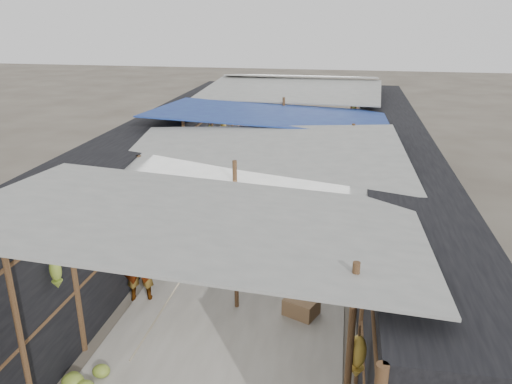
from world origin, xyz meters
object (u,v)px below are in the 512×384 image
Objects in this scene: crate_near at (301,307)px; vendor_seated at (308,232)px; vendor_elderly at (138,260)px; shopper_blue at (256,174)px; black_basin at (319,195)px.

crate_near is 2.33m from vendor_seated.
vendor_seated is at bearing -155.52° from vendor_elderly.
crate_near is 0.33× the size of vendor_elderly.
vendor_seated is (2.71, 2.31, -0.32)m from vendor_elderly.
shopper_blue reaches higher than vendor_elderly.
black_basin is 0.68× the size of vendor_seated.
black_basin is at bearing -132.22° from vendor_elderly.
crate_near is 0.30× the size of shopper_blue.
black_basin is 0.40× the size of vendor_elderly.
vendor_seated is at bearing -90.91° from black_basin.
shopper_blue is at bearing 132.68° from crate_near.
shopper_blue reaches higher than black_basin.
crate_near is at bearing -26.61° from vendor_seated.
shopper_blue is at bearing -149.72° from black_basin.
vendor_seated is (-0.05, -3.29, 0.36)m from black_basin.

